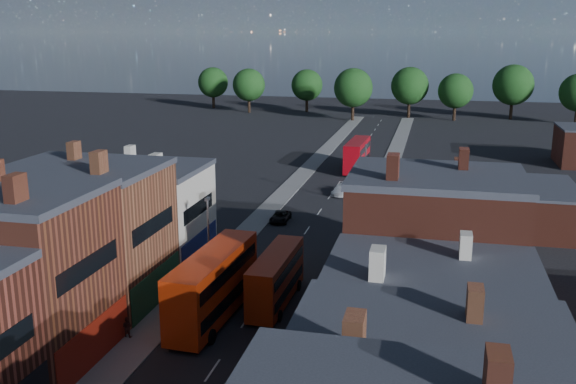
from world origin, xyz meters
The scene contains 11 objects.
pavement_west centered at (-6.50, 50.00, 0.06)m, with size 3.00×200.00×0.12m, color gray.
pavement_east centered at (6.50, 50.00, 0.06)m, with size 3.00×200.00×0.12m, color gray.
lamp_post_2 centered at (-5.20, 30.00, 4.70)m, with size 0.25×0.70×8.12m.
lamp_post_3 centered at (5.20, 60.00, 4.70)m, with size 0.25×0.70×8.12m.
bus_0 centered at (-2.55, 23.64, 2.93)m, with size 3.70×12.71×5.43m.
bus_1 centered at (1.50, 27.55, 2.36)m, with size 2.75×10.17×4.37m.
bus_2 centered at (1.50, 81.79, 2.67)m, with size 3.24×11.56×4.95m.
car_2 centered at (-3.80, 50.83, 0.60)m, with size 2.00×4.35×1.21m, color black.
car_3 centered at (1.32, 65.61, 0.68)m, with size 1.92×4.72×1.37m, color silver.
ped_1 centered at (-7.70, 19.05, 0.89)m, with size 0.75×0.41×1.55m, color #3F1E19.
ped_3 centered at (7.23, 14.56, 0.89)m, with size 0.90×0.41×1.54m, color #56514A.
Camera 1 is at (13.66, -20.58, 22.00)m, focal length 40.00 mm.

